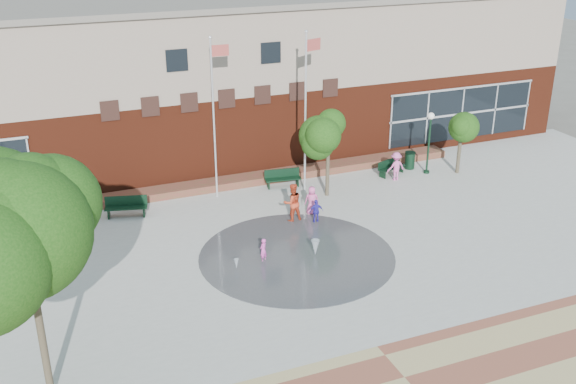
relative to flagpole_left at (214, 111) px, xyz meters
name	(u,v)px	position (x,y,z in m)	size (l,w,h in m)	color
ground	(327,290)	(1.25, -10.50, -4.59)	(120.00, 120.00, 0.00)	#666056
plaza_concrete	(288,246)	(1.25, -6.50, -4.58)	(46.00, 18.00, 0.01)	#A8A8A0
splash_pad	(297,256)	(1.25, -7.50, -4.58)	(8.40, 8.40, 0.01)	#383A3D
library_building	(201,77)	(1.25, 6.98, 0.06)	(44.40, 10.40, 9.20)	#591F0F
flower_bed	(234,186)	(1.25, 1.10, -4.59)	(26.00, 1.20, 0.40)	maroon
flagpole_left	(214,111)	(0.00, 0.00, 0.00)	(0.97, 0.16, 8.24)	white
flagpole_right	(306,105)	(4.49, -1.00, 0.10)	(0.99, 0.40, 8.39)	white
lamp_left	(2,243)	(-10.14, -6.54, -2.19)	(0.41, 0.41, 3.86)	black
lamp_right	(429,136)	(11.82, -1.25, -2.40)	(0.37, 0.37, 3.53)	black
bench_left	(126,211)	(-4.79, -0.69, -4.26)	(2.08, 1.05, 1.01)	black
bench_mid	(283,182)	(3.59, -0.06, -4.28)	(1.97, 0.80, 0.96)	black
bench_right	(391,170)	(9.85, -0.72, -4.30)	(1.82, 1.01, 0.88)	black
trash_can	(410,160)	(11.31, -0.27, -4.08)	(0.61, 0.61, 1.00)	black
tree_big_left	(21,216)	(-9.20, -12.78, 1.43)	(5.27, 5.27, 8.42)	#3E3627
tree_mid	(328,134)	(5.28, -2.01, -1.24)	(2.73, 2.73, 4.60)	#3E3627
tree_small_right	(462,125)	(13.45, -1.87, -1.79)	(2.24, 2.24, 3.83)	#3E3627
water_jet_a	(315,256)	(1.99, -7.76, -4.59)	(0.36, 0.36, 0.71)	white
water_jet_b	(237,269)	(-1.51, -7.61, -4.59)	(0.20, 0.20, 0.45)	white
child_splash	(263,250)	(-0.23, -7.35, -4.07)	(0.38, 0.25, 1.04)	#EB4BBC
adult_red	(292,202)	(2.45, -4.12, -3.65)	(0.91, 0.71, 1.88)	#C84022
adult_pink	(312,200)	(3.62, -3.76, -3.88)	(0.69, 0.45, 1.42)	pink
child_blue	(316,211)	(3.40, -4.77, -4.00)	(0.69, 0.29, 1.17)	#342AB5
person_bench	(396,166)	(9.66, -1.47, -3.79)	(1.03, 0.59, 1.59)	#DE5EAD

